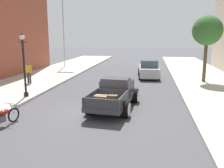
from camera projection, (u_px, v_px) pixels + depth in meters
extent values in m
plane|color=#47474C|center=(99.00, 112.00, 12.20)|extent=(140.00, 140.00, 0.00)
cube|color=#333338|center=(114.00, 98.00, 12.85)|extent=(2.25, 5.05, 0.24)
cube|color=#333338|center=(116.00, 87.00, 13.08)|extent=(1.66, 1.25, 0.80)
cube|color=#333338|center=(116.00, 79.00, 12.94)|extent=(1.52, 1.08, 0.12)
cube|color=#3D4C5B|center=(118.00, 82.00, 13.59)|extent=(1.32, 0.18, 0.44)
cube|color=#333338|center=(121.00, 85.00, 14.34)|extent=(1.47, 1.63, 0.52)
cube|color=silver|center=(124.00, 83.00, 15.10)|extent=(0.69, 0.17, 0.47)
cube|color=#333338|center=(107.00, 102.00, 11.50)|extent=(1.90, 2.26, 0.04)
cube|color=#333338|center=(91.00, 97.00, 11.67)|extent=(0.30, 2.10, 0.44)
cube|color=#333338|center=(123.00, 99.00, 11.25)|extent=(0.30, 2.10, 0.44)
cube|color=#333338|center=(100.00, 104.00, 10.50)|extent=(1.62, 0.25, 0.44)
cube|color=#333338|center=(112.00, 93.00, 12.41)|extent=(1.62, 0.25, 0.44)
cylinder|color=black|center=(105.00, 94.00, 14.39)|extent=(0.44, 0.83, 0.80)
cylinder|color=silver|center=(102.00, 94.00, 14.43)|extent=(0.08, 0.65, 0.66)
cylinder|color=silver|center=(102.00, 94.00, 14.44)|extent=(0.04, 0.24, 0.24)
cylinder|color=black|center=(135.00, 96.00, 13.93)|extent=(0.44, 0.83, 0.80)
cylinder|color=silver|center=(138.00, 96.00, 13.88)|extent=(0.08, 0.65, 0.66)
cylinder|color=silver|center=(138.00, 96.00, 13.88)|extent=(0.04, 0.24, 0.24)
cylinder|color=black|center=(90.00, 106.00, 11.84)|extent=(0.44, 0.83, 0.80)
cylinder|color=silver|center=(86.00, 106.00, 11.88)|extent=(0.08, 0.65, 0.66)
cylinder|color=silver|center=(86.00, 106.00, 11.89)|extent=(0.04, 0.24, 0.24)
cylinder|color=black|center=(125.00, 109.00, 11.38)|extent=(0.44, 0.83, 0.80)
cylinder|color=silver|center=(129.00, 109.00, 11.33)|extent=(0.08, 0.65, 0.66)
cylinder|color=silver|center=(129.00, 109.00, 11.33)|extent=(0.04, 0.24, 0.24)
cube|color=olive|center=(101.00, 100.00, 11.17)|extent=(0.64, 0.50, 0.40)
cube|color=#3D2D1E|center=(101.00, 100.00, 11.17)|extent=(0.62, 0.11, 0.42)
cube|color=brown|center=(113.00, 98.00, 11.70)|extent=(0.45, 0.33, 0.28)
torus|color=black|center=(14.00, 115.00, 10.76)|extent=(0.21, 0.67, 0.67)
cube|color=#4C4C51|center=(0.00, 119.00, 10.05)|extent=(0.33, 0.48, 0.28)
ellipsoid|color=maroon|center=(4.00, 112.00, 10.23)|extent=(0.37, 0.56, 0.24)
cylinder|color=silver|center=(12.00, 109.00, 10.65)|extent=(0.10, 0.26, 0.58)
cylinder|color=silver|center=(10.00, 103.00, 10.48)|extent=(0.61, 0.17, 0.04)
cube|color=#B7B7BC|center=(149.00, 71.00, 22.31)|extent=(2.04, 4.42, 0.80)
cube|color=#384C5B|center=(149.00, 63.00, 22.02)|extent=(1.67, 2.11, 0.64)
cylinder|color=black|center=(139.00, 72.00, 23.70)|extent=(0.27, 0.67, 0.66)
cylinder|color=black|center=(156.00, 72.00, 23.56)|extent=(0.27, 0.67, 0.66)
cylinder|color=black|center=(140.00, 76.00, 21.18)|extent=(0.27, 0.67, 0.66)
cylinder|color=black|center=(159.00, 76.00, 21.04)|extent=(0.27, 0.67, 0.66)
cylinder|color=#333338|center=(28.00, 78.00, 18.75)|extent=(0.14, 0.14, 0.86)
cylinder|color=#333338|center=(30.00, 78.00, 18.72)|extent=(0.14, 0.14, 0.86)
cube|color=gold|center=(29.00, 69.00, 18.60)|extent=(0.36, 0.22, 0.56)
cylinder|color=gold|center=(26.00, 69.00, 18.64)|extent=(0.09, 0.09, 0.54)
cylinder|color=gold|center=(31.00, 69.00, 18.57)|extent=(0.09, 0.09, 0.54)
sphere|color=brown|center=(28.00, 64.00, 18.52)|extent=(0.22, 0.22, 0.22)
cylinder|color=black|center=(26.00, 94.00, 14.80)|extent=(0.28, 0.28, 0.24)
cylinder|color=black|center=(24.00, 67.00, 14.46)|extent=(0.12, 0.12, 3.20)
cylinder|color=black|center=(22.00, 42.00, 14.17)|extent=(0.50, 0.04, 0.04)
sphere|color=silver|center=(22.00, 37.00, 14.11)|extent=(0.32, 0.32, 0.32)
cone|color=black|center=(22.00, 34.00, 14.08)|extent=(0.24, 0.24, 0.14)
cylinder|color=#B2B2B7|center=(63.00, 29.00, 28.53)|extent=(0.12, 0.12, 9.00)
cylinder|color=brown|center=(205.00, 62.00, 19.27)|extent=(0.26, 0.26, 3.20)
sphere|color=#33662D|center=(207.00, 30.00, 18.78)|extent=(2.33, 2.33, 2.33)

